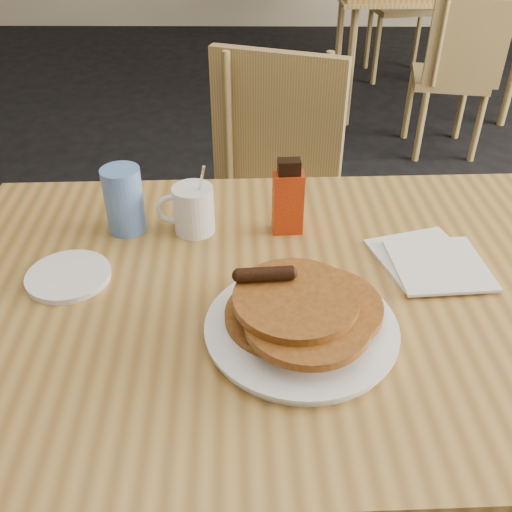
% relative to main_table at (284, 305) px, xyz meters
% --- Properties ---
extents(floor, '(10.00, 10.00, 0.00)m').
position_rel_main_table_xyz_m(floor, '(-0.04, 0.01, -0.71)').
color(floor, black).
rests_on(floor, ground).
extents(main_table, '(1.39, 0.98, 0.75)m').
position_rel_main_table_xyz_m(main_table, '(0.00, 0.00, 0.00)').
color(main_table, '#A97E3C').
rests_on(main_table, floor).
extents(chair_main_far, '(0.54, 0.55, 0.94)m').
position_rel_main_table_xyz_m(chair_main_far, '(0.00, 0.76, -0.15)').
color(chair_main_far, tan).
rests_on(chair_main_far, floor).
extents(chair_neighbor_near, '(0.44, 0.44, 0.84)m').
position_rel_main_table_xyz_m(chair_neighbor_near, '(0.97, 2.15, -0.21)').
color(chair_neighbor_near, tan).
rests_on(chair_neighbor_near, floor).
extents(pancake_plate, '(0.32, 0.32, 0.10)m').
position_rel_main_table_xyz_m(pancake_plate, '(0.02, -0.12, 0.07)').
color(pancake_plate, white).
rests_on(pancake_plate, main_table).
extents(coffee_mug, '(0.12, 0.09, 0.16)m').
position_rel_main_table_xyz_m(coffee_mug, '(-0.19, 0.20, 0.09)').
color(coffee_mug, white).
rests_on(coffee_mug, main_table).
extents(syrup_bottle, '(0.07, 0.05, 0.16)m').
position_rel_main_table_xyz_m(syrup_bottle, '(0.01, 0.20, 0.12)').
color(syrup_bottle, maroon).
rests_on(syrup_bottle, main_table).
extents(napkin_stack, '(0.23, 0.24, 0.01)m').
position_rel_main_table_xyz_m(napkin_stack, '(0.29, 0.08, 0.05)').
color(napkin_stack, silver).
rests_on(napkin_stack, main_table).
extents(blue_tumbler, '(0.08, 0.08, 0.14)m').
position_rel_main_table_xyz_m(blue_tumbler, '(-0.33, 0.20, 0.11)').
color(blue_tumbler, '#547FC6').
rests_on(blue_tumbler, main_table).
extents(side_saucer, '(0.19, 0.19, 0.01)m').
position_rel_main_table_xyz_m(side_saucer, '(-0.41, 0.03, 0.05)').
color(side_saucer, white).
rests_on(side_saucer, main_table).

